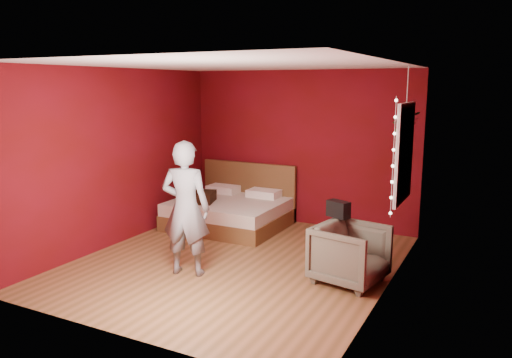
# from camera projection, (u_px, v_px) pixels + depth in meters

# --- Properties ---
(floor) EXTENTS (4.50, 4.50, 0.00)m
(floor) POSITION_uv_depth(u_px,v_px,m) (236.00, 262.00, 6.72)
(floor) COLOR brown
(floor) RESTS_ON ground
(room_walls) EXTENTS (4.04, 4.54, 2.62)m
(room_walls) POSITION_uv_depth(u_px,v_px,m) (235.00, 138.00, 6.41)
(room_walls) COLOR maroon
(room_walls) RESTS_ON ground
(window) EXTENTS (0.05, 0.97, 1.27)m
(window) POSITION_uv_depth(u_px,v_px,m) (404.00, 153.00, 6.35)
(window) COLOR white
(window) RESTS_ON room_walls
(fairy_lights) EXTENTS (0.04, 0.04, 1.45)m
(fairy_lights) POSITION_uv_depth(u_px,v_px,m) (393.00, 158.00, 5.90)
(fairy_lights) COLOR silver
(fairy_lights) RESTS_ON room_walls
(bed) EXTENTS (1.81, 1.54, 0.99)m
(bed) POSITION_uv_depth(u_px,v_px,m) (231.00, 211.00, 8.43)
(bed) COLOR brown
(bed) RESTS_ON ground
(person) EXTENTS (0.70, 0.54, 1.69)m
(person) POSITION_uv_depth(u_px,v_px,m) (186.00, 208.00, 6.17)
(person) COLOR slate
(person) RESTS_ON ground
(armchair) EXTENTS (0.92, 0.90, 0.72)m
(armchair) POSITION_uv_depth(u_px,v_px,m) (350.00, 254.00, 5.97)
(armchair) COLOR #605E4C
(armchair) RESTS_ON ground
(handbag) EXTENTS (0.32, 0.25, 0.21)m
(handbag) POSITION_uv_depth(u_px,v_px,m) (338.00, 209.00, 6.25)
(handbag) COLOR black
(handbag) RESTS_ON armchair
(throw_pillow) EXTENTS (0.60, 0.60, 0.17)m
(throw_pillow) POSITION_uv_depth(u_px,v_px,m) (199.00, 197.00, 8.22)
(throw_pillow) COLOR black
(throw_pillow) RESTS_ON bed
(hanging_plant) EXTENTS (0.48, 0.46, 1.01)m
(hanging_plant) POSITION_uv_depth(u_px,v_px,m) (405.00, 127.00, 6.73)
(hanging_plant) COLOR silver
(hanging_plant) RESTS_ON room_walls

